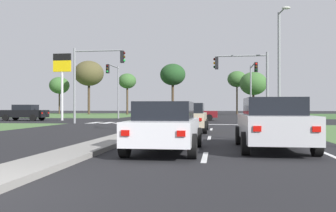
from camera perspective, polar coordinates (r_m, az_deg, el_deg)
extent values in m
plane|color=black|center=(34.87, 1.37, -2.35)|extent=(200.00, 200.00, 0.00)
cube|color=#476B38|center=(66.01, -18.72, -1.33)|extent=(35.00, 35.00, 0.01)
cube|color=gray|center=(16.14, -6.03, -4.59)|extent=(1.20, 22.00, 0.14)
cube|color=#ADA89E|center=(59.77, 3.99, -1.39)|extent=(1.20, 36.00, 0.14)
cube|color=silver|center=(9.56, 5.81, -8.00)|extent=(0.14, 2.00, 0.01)
cube|color=silver|center=(15.52, 6.52, -5.00)|extent=(0.14, 2.00, 0.01)
cube|color=silver|center=(21.51, 6.83, -3.67)|extent=(0.14, 2.00, 0.01)
cube|color=silver|center=(16.96, 18.02, -4.59)|extent=(0.14, 24.00, 0.01)
cube|color=silver|center=(27.67, 7.63, -2.90)|extent=(6.40, 0.50, 0.01)
cube|color=silver|center=(31.18, -11.48, -2.59)|extent=(0.70, 2.80, 0.01)
cube|color=silver|center=(30.83, -9.46, -2.62)|extent=(0.70, 2.80, 0.01)
cube|color=silver|center=(30.51, -7.39, -2.65)|extent=(0.70, 2.80, 0.01)
cube|color=silver|center=(30.23, -5.28, -2.67)|extent=(0.70, 2.80, 0.01)
cube|color=silver|center=(29.99, -3.14, -2.69)|extent=(0.70, 2.80, 0.01)
cube|color=silver|center=(29.80, -0.96, -2.71)|extent=(0.70, 2.80, 0.01)
cube|color=silver|center=(29.65, 1.24, -2.72)|extent=(0.70, 2.80, 0.01)
cube|color=#BCAD8E|center=(19.41, 3.31, -2.10)|extent=(1.79, 4.42, 0.68)
cube|color=black|center=(19.25, 3.27, -0.32)|extent=(1.57, 2.03, 0.52)
cube|color=red|center=(17.26, 0.50, -2.11)|extent=(0.20, 0.04, 0.14)
cube|color=red|center=(17.14, 5.01, -2.12)|extent=(0.20, 0.04, 0.14)
cylinder|color=black|center=(20.91, 1.16, -2.90)|extent=(0.22, 0.64, 0.64)
cylinder|color=black|center=(20.79, 6.06, -2.92)|extent=(0.22, 0.64, 0.64)
cylinder|color=black|center=(18.11, 0.15, -3.32)|extent=(0.22, 0.64, 0.64)
cylinder|color=black|center=(17.97, 5.81, -3.34)|extent=(0.22, 0.64, 0.64)
cube|color=maroon|center=(35.66, 4.27, -1.28)|extent=(4.40, 1.73, 0.64)
cube|color=black|center=(35.66, 4.03, -0.35)|extent=(2.02, 1.52, 0.52)
cube|color=red|center=(36.51, 0.85, -1.15)|extent=(0.04, 0.20, 0.14)
cube|color=red|center=(35.20, 0.60, -1.19)|extent=(0.04, 0.20, 0.14)
cylinder|color=black|center=(36.47, 6.56, -1.75)|extent=(0.64, 0.22, 0.64)
cylinder|color=black|center=(34.75, 6.51, -1.83)|extent=(0.64, 0.22, 0.64)
cylinder|color=black|center=(36.63, 2.15, -1.75)|extent=(0.64, 0.22, 0.64)
cylinder|color=black|center=(34.92, 1.88, -1.82)|extent=(0.64, 0.22, 0.64)
cube|color=black|center=(38.08, -21.71, -1.13)|extent=(4.37, 1.76, 0.72)
cube|color=black|center=(38.00, -21.51, -0.20)|extent=(2.01, 1.55, 0.52)
cube|color=red|center=(36.45, -19.20, -1.06)|extent=(0.04, 0.20, 0.14)
cube|color=red|center=(37.65, -18.28, -1.04)|extent=(0.04, 0.20, 0.14)
cylinder|color=black|center=(38.04, -24.20, -1.67)|extent=(0.64, 0.22, 0.64)
cylinder|color=black|center=(39.55, -22.86, -1.62)|extent=(0.64, 0.22, 0.64)
cylinder|color=black|center=(36.64, -20.48, -1.73)|extent=(0.64, 0.22, 0.64)
cylinder|color=black|center=(38.20, -19.23, -1.67)|extent=(0.64, 0.22, 0.64)
cube|color=silver|center=(10.61, -0.39, -3.83)|extent=(1.75, 4.21, 0.62)
cube|color=black|center=(10.44, -0.50, -0.75)|extent=(1.54, 1.94, 0.52)
cube|color=red|center=(8.65, -6.75, -4.24)|extent=(0.20, 0.04, 0.14)
cube|color=red|center=(8.42, 2.08, -4.35)|extent=(0.20, 0.04, 0.14)
cylinder|color=black|center=(12.10, -3.62, -4.86)|extent=(0.22, 0.64, 0.64)
cylinder|color=black|center=(11.89, 4.72, -4.95)|extent=(0.22, 0.64, 0.64)
cylinder|color=black|center=(9.49, -6.81, -6.15)|extent=(0.22, 0.64, 0.64)
cylinder|color=black|center=(9.21, 3.87, -6.33)|extent=(0.22, 0.64, 0.64)
cube|color=#B7B7BC|center=(11.61, 16.10, -3.19)|extent=(1.85, 4.54, 0.75)
cube|color=black|center=(11.45, 16.21, -0.05)|extent=(1.63, 2.09, 0.52)
cube|color=red|center=(9.25, 13.87, -3.49)|extent=(0.20, 0.04, 0.14)
cube|color=red|center=(9.51, 22.35, -3.39)|extent=(0.20, 0.04, 0.14)
cylinder|color=black|center=(12.98, 11.09, -4.54)|extent=(0.22, 0.64, 0.64)
cylinder|color=black|center=(13.23, 19.16, -4.46)|extent=(0.22, 0.64, 0.64)
cylinder|color=black|center=(10.10, 12.09, -5.78)|extent=(0.22, 0.64, 0.64)
cylinder|color=black|center=(10.41, 22.37, -5.61)|extent=(0.22, 0.64, 0.64)
cylinder|color=gray|center=(30.32, -14.49, 3.10)|extent=(0.18, 0.18, 6.10)
cylinder|color=gray|center=(29.93, -10.93, 8.54)|extent=(3.96, 0.12, 0.12)
cube|color=black|center=(29.29, -7.22, 7.69)|extent=(0.26, 0.32, 0.95)
sphere|color=#360503|center=(29.29, -6.92, 8.28)|extent=(0.20, 0.20, 0.20)
sphere|color=#3A2405|center=(29.25, -6.92, 7.70)|extent=(0.20, 0.20, 0.20)
sphere|color=green|center=(29.21, -6.92, 7.12)|extent=(0.20, 0.20, 0.20)
cylinder|color=gray|center=(28.33, 15.35, 2.71)|extent=(0.18, 0.18, 5.48)
cylinder|color=gray|center=(28.38, 11.52, 7.76)|extent=(3.78, 0.12, 0.12)
cube|color=black|center=(28.24, 7.67, 6.72)|extent=(0.26, 0.32, 0.95)
sphere|color=#360503|center=(28.28, 7.34, 7.32)|extent=(0.20, 0.20, 0.20)
sphere|color=orange|center=(28.24, 7.34, 6.72)|extent=(0.20, 0.20, 0.20)
sphere|color=black|center=(28.21, 7.34, 6.11)|extent=(0.20, 0.20, 0.20)
cylinder|color=gray|center=(41.45, 12.90, 2.12)|extent=(0.18, 0.18, 5.97)
cylinder|color=gray|center=(38.95, 13.26, 6.31)|extent=(0.12, 5.46, 0.12)
cube|color=black|center=(36.19, 13.69, 5.97)|extent=(0.32, 0.26, 0.95)
sphere|color=red|center=(36.07, 13.72, 6.47)|extent=(0.20, 0.20, 0.20)
sphere|color=#3A2405|center=(36.04, 13.72, 5.99)|extent=(0.20, 0.20, 0.20)
sphere|color=black|center=(36.00, 13.72, 5.52)|extent=(0.20, 0.20, 0.20)
cylinder|color=gray|center=(42.82, -7.82, 2.17)|extent=(0.18, 0.18, 6.16)
cylinder|color=gray|center=(41.03, -8.60, 6.23)|extent=(0.12, 4.20, 0.12)
cube|color=black|center=(38.97, -9.47, 5.80)|extent=(0.32, 0.26, 0.95)
sphere|color=#360503|center=(38.85, -9.54, 6.26)|extent=(0.20, 0.20, 0.20)
sphere|color=#3A2405|center=(38.82, -9.54, 5.82)|extent=(0.20, 0.20, 0.20)
sphere|color=green|center=(38.79, -9.54, 5.38)|extent=(0.20, 0.20, 0.20)
cylinder|color=gray|center=(27.39, 17.08, 5.61)|extent=(0.20, 0.20, 8.16)
cylinder|color=gray|center=(27.18, 17.57, 14.19)|extent=(0.25, 1.90, 0.10)
ellipsoid|color=#B2B2A8|center=(26.27, 18.11, 14.47)|extent=(0.56, 0.28, 0.20)
cylinder|color=maroon|center=(45.41, 2.56, -1.23)|extent=(0.16, 0.16, 0.71)
cylinder|color=#335184|center=(45.40, 2.56, -0.32)|extent=(0.34, 0.34, 0.74)
sphere|color=tan|center=(45.41, 2.56, 0.28)|extent=(0.21, 0.21, 0.21)
cylinder|color=silver|center=(37.46, -16.33, 1.51)|extent=(0.24, 0.24, 4.84)
cube|color=gold|center=(37.66, -16.33, 6.03)|extent=(1.80, 0.24, 1.10)
cube|color=black|center=(37.77, -16.33, 7.39)|extent=(1.80, 0.24, 0.70)
cylinder|color=#423323|center=(73.90, -16.73, 0.55)|extent=(0.29, 0.29, 4.54)
ellipsoid|color=#38602D|center=(74.02, -16.73, 3.13)|extent=(3.87, 3.87, 3.29)
cylinder|color=#423323|center=(68.47, -12.35, 1.26)|extent=(0.44, 0.44, 6.10)
ellipsoid|color=#4C4728|center=(68.73, -12.34, 5.05)|extent=(5.44, 5.44, 4.62)
cylinder|color=#423323|center=(65.95, -6.43, 0.92)|extent=(0.35, 0.35, 5.20)
ellipsoid|color=#38602D|center=(66.11, -6.43, 3.94)|extent=(3.22, 3.22, 2.74)
cylinder|color=#423323|center=(69.61, 0.75, 1.30)|extent=(0.48, 0.48, 6.27)
ellipsoid|color=#1E421E|center=(69.88, 0.75, 4.97)|extent=(4.89, 4.89, 4.15)
cylinder|color=#423323|center=(69.16, 10.80, 1.05)|extent=(0.30, 0.30, 5.64)
ellipsoid|color=#38602D|center=(69.35, 10.80, 4.19)|extent=(3.56, 3.56, 3.02)
cylinder|color=#423323|center=(65.43, 13.29, 0.48)|extent=(0.39, 0.39, 4.18)
ellipsoid|color=#38602D|center=(65.56, 13.29, 3.47)|extent=(4.80, 4.80, 4.08)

